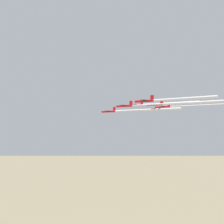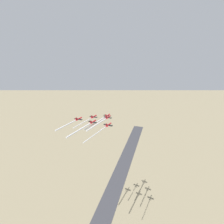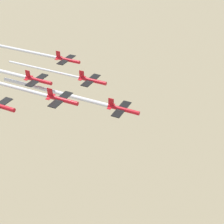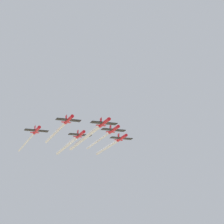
# 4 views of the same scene
# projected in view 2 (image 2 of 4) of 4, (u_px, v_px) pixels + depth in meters

# --- Properties ---
(runway_strip) EXTENTS (533.28, 253.33, 0.20)m
(runway_strip) POSITION_uv_depth(u_px,v_px,m) (108.00, 204.00, 246.66)
(runway_strip) COLOR #38383D
(runway_strip) RESTS_ON ground_plane
(jet_0) EXTENTS (9.49, 9.33, 3.41)m
(jet_0) POSITION_uv_depth(u_px,v_px,m) (107.00, 116.00, 203.88)
(jet_0) COLOR red
(jet_1) EXTENTS (9.49, 9.33, 3.41)m
(jet_1) POSITION_uv_depth(u_px,v_px,m) (94.00, 117.00, 194.32)
(jet_1) COLOR red
(jet_2) EXTENTS (9.49, 9.33, 3.41)m
(jet_2) POSITION_uv_depth(u_px,v_px,m) (108.00, 117.00, 185.64)
(jet_2) COLOR red
(jet_3) EXTENTS (9.49, 9.33, 3.41)m
(jet_3) POSITION_uv_depth(u_px,v_px,m) (78.00, 119.00, 185.11)
(jet_3) COLOR red
(jet_4) EXTENTS (9.49, 9.33, 3.41)m
(jet_4) POSITION_uv_depth(u_px,v_px,m) (93.00, 122.00, 177.18)
(jet_4) COLOR red
(jet_5) EXTENTS (9.49, 9.33, 3.41)m
(jet_5) POSITION_uv_depth(u_px,v_px,m) (108.00, 125.00, 169.16)
(jet_5) COLOR red
(smoke_trail_0) EXTENTS (34.16, 24.08, 1.27)m
(smoke_trail_0) POSITION_uv_depth(u_px,v_px,m) (96.00, 123.00, 182.94)
(smoke_trail_0) COLOR white
(smoke_trail_1) EXTENTS (25.56, 17.95, 0.80)m
(smoke_trail_1) POSITION_uv_depth(u_px,v_px,m) (83.00, 123.00, 177.63)
(smoke_trail_1) COLOR white
(smoke_trail_2) EXTENTS (28.62, 20.18, 1.09)m
(smoke_trail_2) POSITION_uv_depth(u_px,v_px,m) (97.00, 124.00, 167.47)
(smoke_trail_2) COLOR white
(smoke_trail_3) EXTENTS (24.46, 17.35, 1.16)m
(smoke_trail_3) POSITION_uv_depth(u_px,v_px,m) (66.00, 125.00, 169.09)
(smoke_trail_3) COLOR white
(smoke_trail_4) EXTENTS (29.26, 20.70, 1.26)m
(smoke_trail_4) POSITION_uv_depth(u_px,v_px,m) (79.00, 130.00, 158.74)
(smoke_trail_4) COLOR white
(smoke_trail_5) EXTENTS (30.06, 21.02, 0.71)m
(smoke_trail_5) POSITION_uv_depth(u_px,v_px,m) (96.00, 134.00, 150.15)
(smoke_trail_5) COLOR white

